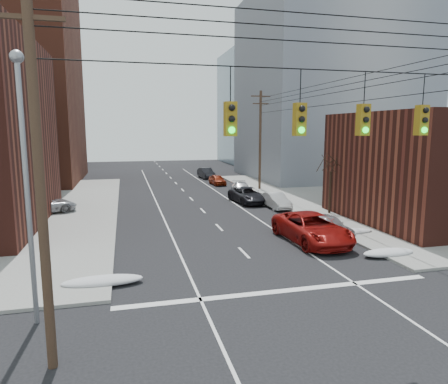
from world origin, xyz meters
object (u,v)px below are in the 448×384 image
red_pickup (312,228)px  parked_car_d (242,188)px  parked_car_a (328,225)px  parked_car_b (276,201)px  parked_car_c (248,195)px  lot_car_a (12,206)px  lot_car_b (45,205)px  parked_car_f (206,173)px  parked_car_e (217,180)px

red_pickup → parked_car_d: bearing=84.1°
parked_car_a → parked_car_b: size_ratio=0.98×
parked_car_b → red_pickup: bearing=-102.1°
parked_car_a → parked_car_c: bearing=89.6°
red_pickup → parked_car_a: red_pickup is taller
lot_car_a → lot_car_b: 2.35m
parked_car_d → parked_car_f: bearing=100.1°
parked_car_d → lot_car_a: bearing=-155.6°
parked_car_d → parked_car_e: parked_car_d is taller
parked_car_b → lot_car_a: bearing=173.8°
parked_car_b → lot_car_a: 21.32m
parked_car_d → parked_car_e: 7.85m
red_pickup → parked_car_a: size_ratio=1.60×
red_pickup → parked_car_b: (1.79, 10.56, -0.22)m
parked_car_b → parked_car_f: size_ratio=0.91×
parked_car_a → parked_car_f: parked_car_f is taller
parked_car_e → lot_car_b: (-17.38, -13.73, 0.18)m
parked_car_f → parked_car_c: bearing=-94.7°
lot_car_a → parked_car_a: bearing=-94.8°
red_pickup → lot_car_b: size_ratio=1.34×
red_pickup → lot_car_a: (-19.48, 11.94, 0.02)m
parked_car_b → parked_car_e: 15.70m
parked_car_c → parked_car_e: 12.60m
parked_car_b → parked_car_f: 22.78m
parked_car_b → parked_car_e: (-1.60, 15.62, -0.04)m
red_pickup → parked_car_f: 33.29m
red_pickup → parked_car_e: red_pickup is taller
parked_car_b → lot_car_a: size_ratio=0.89×
red_pickup → parked_car_e: 26.18m
lot_car_b → parked_car_a: bearing=-139.5°
parked_car_a → parked_car_f: size_ratio=0.90×
lot_car_b → parked_car_b: bearing=-114.6°
parked_car_c → parked_car_e: size_ratio=1.42×
red_pickup → parked_car_c: 13.58m
parked_car_a → parked_car_b: (0.00, 9.33, -0.01)m
parked_car_c → parked_car_b: bearing=-67.5°
parked_car_b → parked_car_d: parked_car_b is taller
parked_car_a → parked_car_f: bearing=85.1°
parked_car_c → lot_car_b: 17.42m
red_pickup → parked_car_c: red_pickup is taller
lot_car_a → parked_car_d: bearing=-50.6°
parked_car_c → parked_car_d: size_ratio=1.19×
parked_car_e → lot_car_b: 22.15m
red_pickup → parked_car_a: 2.19m
parked_car_c → parked_car_e: parked_car_c is taller
parked_car_a → parked_car_c: parked_car_c is taller
red_pickup → lot_car_a: bearing=145.7°
red_pickup → lot_car_b: (-17.19, 12.45, -0.07)m
parked_car_c → lot_car_a: size_ratio=1.14×
parked_car_e → parked_car_f: bearing=85.4°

